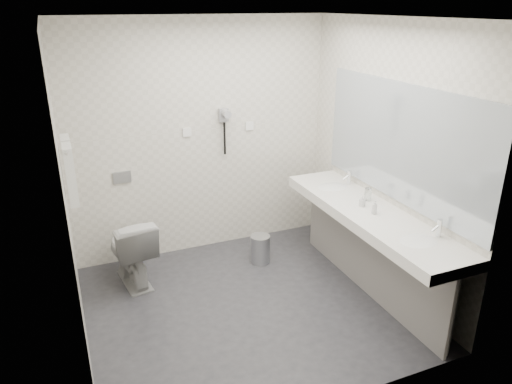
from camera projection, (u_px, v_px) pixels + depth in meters
name	position (u px, v px, depth m)	size (l,w,h in m)	color
floor	(247.00, 306.00, 4.45)	(2.80, 2.80, 0.00)	#2D2D32
ceiling	(245.00, 18.00, 3.53)	(2.80, 2.80, 0.00)	white
wall_back	(201.00, 140.00, 5.11)	(2.80, 2.80, 0.00)	silver
wall_front	(327.00, 246.00, 2.87)	(2.80, 2.80, 0.00)	silver
wall_left	(66.00, 204.00, 3.49)	(2.60, 2.60, 0.00)	silver
wall_right	(386.00, 158.00, 4.49)	(2.60, 2.60, 0.00)	silver
vanity_counter	(370.00, 215.00, 4.39)	(0.55, 2.20, 0.10)	white
vanity_panel	(368.00, 256.00, 4.55)	(0.03, 2.15, 0.75)	gray
vanity_post_near	(451.00, 317.00, 3.67)	(0.06, 0.06, 0.75)	silver
vanity_post_far	(316.00, 214.00, 5.46)	(0.06, 0.06, 0.75)	silver
mirror	(401.00, 143.00, 4.24)	(0.02, 2.20, 1.05)	#B2BCC6
basin_near	(418.00, 242.00, 3.82)	(0.40, 0.31, 0.05)	white
basin_far	(332.00, 188.00, 4.93)	(0.40, 0.31, 0.05)	white
faucet_near	(439.00, 228.00, 3.86)	(0.04, 0.04, 0.15)	silver
faucet_far	(349.00, 177.00, 4.97)	(0.04, 0.04, 0.15)	silver
soap_bottle_a	(362.00, 201.00, 4.44)	(0.05, 0.05, 0.10)	beige
soap_bottle_c	(375.00, 207.00, 4.27)	(0.05, 0.05, 0.13)	beige
glass_left	(368.00, 194.00, 4.57)	(0.07, 0.07, 0.12)	silver
toilet	(131.00, 250.00, 4.71)	(0.40, 0.70, 0.71)	white
flush_plate	(122.00, 177.00, 4.90)	(0.18, 0.02, 0.12)	#B2B5BA
pedal_bin	(260.00, 250.00, 5.15)	(0.21, 0.21, 0.29)	#B2B5BA
bin_lid	(260.00, 237.00, 5.09)	(0.21, 0.21, 0.01)	#B2B5BA
towel_rail	(64.00, 144.00, 3.87)	(0.02, 0.02, 0.62)	silver
towel_near	(70.00, 175.00, 3.83)	(0.07, 0.24, 0.48)	white
towel_far	(69.00, 165.00, 4.07)	(0.07, 0.24, 0.48)	white
dryer_cradle	(224.00, 115.00, 5.08)	(0.10, 0.04, 0.14)	#98989E
dryer_barrel	(226.00, 114.00, 5.01)	(0.08, 0.08, 0.14)	#98989E
dryer_cord	(225.00, 138.00, 5.16)	(0.02, 0.02, 0.35)	black
switch_plate_a	(187.00, 132.00, 5.01)	(0.09, 0.02, 0.09)	white
switch_plate_b	(249.00, 126.00, 5.26)	(0.09, 0.02, 0.09)	white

